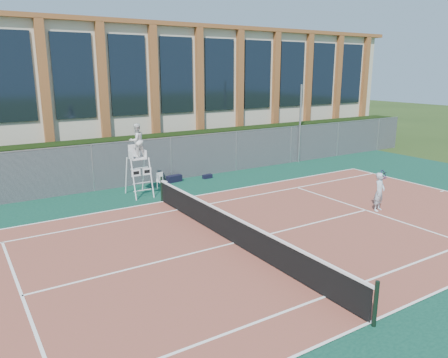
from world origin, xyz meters
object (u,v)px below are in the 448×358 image
steel_pole (300,124)px  plastic_chair (161,180)px  umpire_chair (137,143)px  tennis_player (379,192)px

steel_pole → plastic_chair: steel_pole is taller
steel_pole → plastic_chair: bearing=-172.4°
umpire_chair → plastic_chair: umpire_chair is taller
steel_pole → umpire_chair: steel_pole is taller
umpire_chair → plastic_chair: size_ratio=4.03×
steel_pole → plastic_chair: (-9.83, -1.32, -1.86)m
steel_pole → tennis_player: 9.86m
steel_pole → tennis_player: steel_pole is taller
plastic_chair → tennis_player: (6.04, -7.65, 0.33)m
steel_pole → plastic_chair: size_ratio=5.73×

